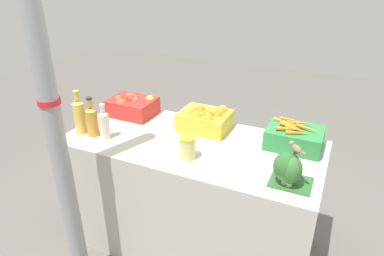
{
  "coord_description": "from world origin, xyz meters",
  "views": [
    {
      "loc": [
        0.84,
        -1.81,
        1.92
      ],
      "look_at": [
        0.0,
        0.0,
        0.96
      ],
      "focal_mm": 32.0,
      "sensor_mm": 36.0,
      "label": 1
    }
  ],
  "objects_px": {
    "carrot_crate": "(294,137)",
    "juice_bottle_golden": "(79,115)",
    "juice_bottle_amber": "(92,120)",
    "sparrow_bird": "(296,148)",
    "apple_crate": "(132,106)",
    "juice_bottle_cloudy": "(104,124)",
    "support_pole": "(53,121)",
    "pickle_jar": "(187,148)",
    "orange_crate": "(206,119)",
    "broccoli_pile": "(288,169)"
  },
  "relations": [
    {
      "from": "juice_bottle_amber",
      "to": "orange_crate",
      "type": "bearing_deg",
      "value": 32.11
    },
    {
      "from": "orange_crate",
      "to": "carrot_crate",
      "type": "relative_size",
      "value": 1.0
    },
    {
      "from": "apple_crate",
      "to": "carrot_crate",
      "type": "relative_size",
      "value": 1.0
    },
    {
      "from": "carrot_crate",
      "to": "broccoli_pile",
      "type": "height_order",
      "value": "broccoli_pile"
    },
    {
      "from": "sparrow_bird",
      "to": "pickle_jar",
      "type": "bearing_deg",
      "value": 42.66
    },
    {
      "from": "carrot_crate",
      "to": "juice_bottle_cloudy",
      "type": "distance_m",
      "value": 1.24
    },
    {
      "from": "support_pole",
      "to": "apple_crate",
      "type": "relative_size",
      "value": 6.78
    },
    {
      "from": "juice_bottle_amber",
      "to": "pickle_jar",
      "type": "bearing_deg",
      "value": -0.18
    },
    {
      "from": "carrot_crate",
      "to": "juice_bottle_cloudy",
      "type": "relative_size",
      "value": 1.4
    },
    {
      "from": "juice_bottle_amber",
      "to": "pickle_jar",
      "type": "height_order",
      "value": "juice_bottle_amber"
    },
    {
      "from": "apple_crate",
      "to": "broccoli_pile",
      "type": "distance_m",
      "value": 1.35
    },
    {
      "from": "support_pole",
      "to": "pickle_jar",
      "type": "relative_size",
      "value": 16.53
    },
    {
      "from": "broccoli_pile",
      "to": "pickle_jar",
      "type": "distance_m",
      "value": 0.6
    },
    {
      "from": "pickle_jar",
      "to": "sparrow_bird",
      "type": "relative_size",
      "value": 1.34
    },
    {
      "from": "broccoli_pile",
      "to": "juice_bottle_amber",
      "type": "relative_size",
      "value": 0.79
    },
    {
      "from": "carrot_crate",
      "to": "juice_bottle_amber",
      "type": "relative_size",
      "value": 1.24
    },
    {
      "from": "apple_crate",
      "to": "orange_crate",
      "type": "bearing_deg",
      "value": -0.25
    },
    {
      "from": "orange_crate",
      "to": "pickle_jar",
      "type": "xyz_separation_m",
      "value": [
        0.06,
        -0.41,
        -0.01
      ]
    },
    {
      "from": "support_pole",
      "to": "juice_bottle_cloudy",
      "type": "bearing_deg",
      "value": 94.73
    },
    {
      "from": "juice_bottle_amber",
      "to": "sparrow_bird",
      "type": "relative_size",
      "value": 2.62
    },
    {
      "from": "juice_bottle_cloudy",
      "to": "sparrow_bird",
      "type": "xyz_separation_m",
      "value": [
        1.23,
        -0.02,
        0.12
      ]
    },
    {
      "from": "apple_crate",
      "to": "pickle_jar",
      "type": "xyz_separation_m",
      "value": [
        0.67,
        -0.42,
        -0.0
      ]
    },
    {
      "from": "support_pole",
      "to": "orange_crate",
      "type": "distance_m",
      "value": 1.02
    },
    {
      "from": "pickle_jar",
      "to": "carrot_crate",
      "type": "bearing_deg",
      "value": 36.81
    },
    {
      "from": "orange_crate",
      "to": "sparrow_bird",
      "type": "bearing_deg",
      "value": -32.43
    },
    {
      "from": "juice_bottle_cloudy",
      "to": "pickle_jar",
      "type": "distance_m",
      "value": 0.61
    },
    {
      "from": "apple_crate",
      "to": "juice_bottle_golden",
      "type": "bearing_deg",
      "value": -109.34
    },
    {
      "from": "support_pole",
      "to": "broccoli_pile",
      "type": "xyz_separation_m",
      "value": [
        1.17,
        0.4,
        -0.21
      ]
    },
    {
      "from": "carrot_crate",
      "to": "juice_bottle_cloudy",
      "type": "height_order",
      "value": "juice_bottle_cloudy"
    },
    {
      "from": "orange_crate",
      "to": "broccoli_pile",
      "type": "xyz_separation_m",
      "value": [
        0.65,
        -0.45,
        0.03
      ]
    },
    {
      "from": "support_pole",
      "to": "orange_crate",
      "type": "bearing_deg",
      "value": 58.52
    },
    {
      "from": "juice_bottle_golden",
      "to": "orange_crate",
      "type": "bearing_deg",
      "value": 28.43
    },
    {
      "from": "juice_bottle_golden",
      "to": "broccoli_pile",
      "type": "bearing_deg",
      "value": -1.53
    },
    {
      "from": "apple_crate",
      "to": "juice_bottle_cloudy",
      "type": "xyz_separation_m",
      "value": [
        0.06,
        -0.41,
        0.03
      ]
    },
    {
      "from": "broccoli_pile",
      "to": "juice_bottle_amber",
      "type": "bearing_deg",
      "value": 178.35
    },
    {
      "from": "support_pole",
      "to": "juice_bottle_golden",
      "type": "xyz_separation_m",
      "value": [
        -0.24,
        0.44,
        -0.18
      ]
    },
    {
      "from": "apple_crate",
      "to": "broccoli_pile",
      "type": "xyz_separation_m",
      "value": [
        1.27,
        -0.45,
        0.03
      ]
    },
    {
      "from": "orange_crate",
      "to": "juice_bottle_amber",
      "type": "height_order",
      "value": "juice_bottle_amber"
    },
    {
      "from": "carrot_crate",
      "to": "sparrow_bird",
      "type": "xyz_separation_m",
      "value": [
        0.06,
        -0.43,
        0.15
      ]
    },
    {
      "from": "carrot_crate",
      "to": "juice_bottle_golden",
      "type": "relative_size",
      "value": 1.12
    },
    {
      "from": "juice_bottle_cloudy",
      "to": "juice_bottle_amber",
      "type": "bearing_deg",
      "value": -180.0
    },
    {
      "from": "sparrow_bird",
      "to": "juice_bottle_golden",
      "type": "bearing_deg",
      "value": 43.38
    },
    {
      "from": "apple_crate",
      "to": "support_pole",
      "type": "bearing_deg",
      "value": -83.6
    },
    {
      "from": "carrot_crate",
      "to": "juice_bottle_golden",
      "type": "height_order",
      "value": "juice_bottle_golden"
    },
    {
      "from": "apple_crate",
      "to": "juice_bottle_golden",
      "type": "distance_m",
      "value": 0.44
    },
    {
      "from": "apple_crate",
      "to": "carrot_crate",
      "type": "height_order",
      "value": "same"
    },
    {
      "from": "apple_crate",
      "to": "sparrow_bird",
      "type": "relative_size",
      "value": 3.26
    },
    {
      "from": "pickle_jar",
      "to": "sparrow_bird",
      "type": "distance_m",
      "value": 0.64
    },
    {
      "from": "orange_crate",
      "to": "support_pole",
      "type": "bearing_deg",
      "value": -121.48
    },
    {
      "from": "orange_crate",
      "to": "juice_bottle_cloudy",
      "type": "relative_size",
      "value": 1.4
    }
  ]
}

